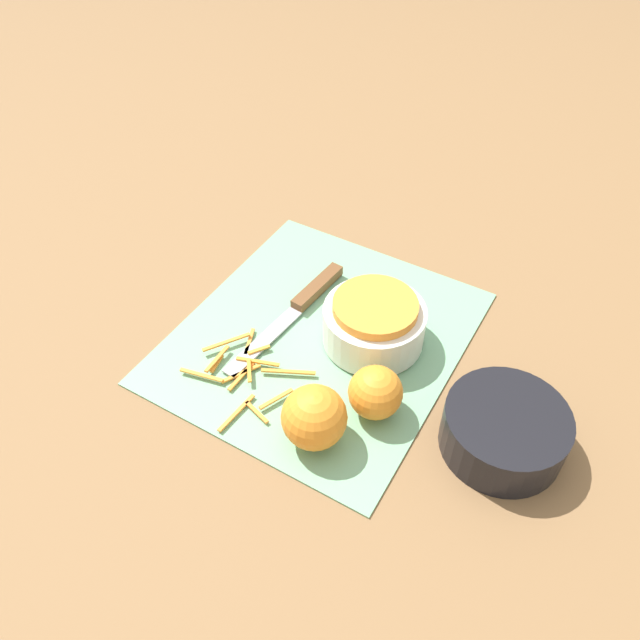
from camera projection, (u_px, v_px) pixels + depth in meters
The scene contains 8 objects.
ground_plane at pixel (320, 338), 0.90m from camera, with size 4.00×4.00×0.00m, color olive.
cutting_board at pixel (320, 336), 0.89m from camera, with size 0.43×0.38×0.01m.
bowl_speckled at pixel (374, 322), 0.86m from camera, with size 0.14×0.14×0.07m.
bowl_dark at pixel (504, 430), 0.75m from camera, with size 0.15×0.15×0.06m.
knife at pixel (306, 298), 0.94m from camera, with size 0.26×0.04×0.02m.
orange_left at pixel (314, 417), 0.74m from camera, with size 0.08×0.08×0.08m.
orange_right at pixel (375, 392), 0.78m from camera, with size 0.07×0.07×0.07m.
peel_pile at pixel (244, 372), 0.84m from camera, with size 0.17×0.17×0.01m.
Camera 1 is at (0.53, 0.31, 0.66)m, focal length 35.00 mm.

